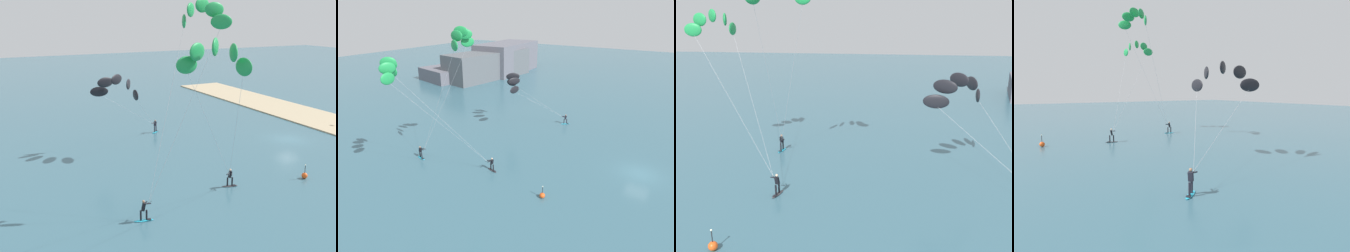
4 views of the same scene
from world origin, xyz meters
The scene contains 6 objects.
ground_plane centered at (0.00, 0.00, 0.00)m, with size 240.00×240.00×0.00m, color #386070.
kitesurfer_nearshore centered at (-15.60, 21.05, 11.88)m, with size 9.46×9.39×13.57m.
kitesurfer_mid_water centered at (4.94, 20.12, 7.14)m, with size 8.82×10.10×8.71m.
kitesurfer_far_out centered at (-9.20, 18.48, 14.30)m, with size 5.00×8.16×16.11m.
marker_buoy centered at (-10.35, 7.43, 0.30)m, with size 0.56×0.56×1.38m.
distant_headland centered at (36.53, 47.65, 3.44)m, with size 36.25×20.87×8.64m.
Camera 2 is at (-32.69, -2.86, 17.56)m, focal length 30.83 mm.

